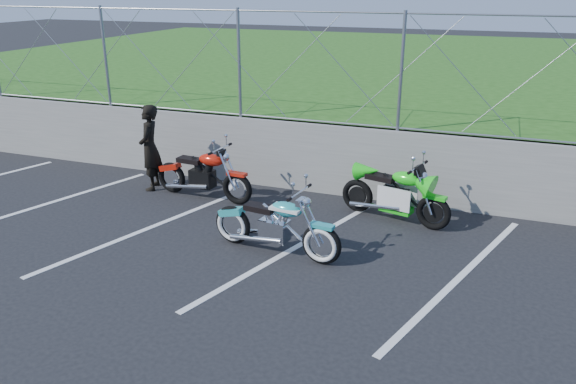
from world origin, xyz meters
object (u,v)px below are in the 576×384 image
at_px(sportbike_green, 396,196).
at_px(cruiser_turquoise, 277,227).
at_px(person_standing, 150,148).
at_px(naked_orange, 204,176).

bearing_deg(sportbike_green, cruiser_turquoise, -113.15).
height_order(cruiser_turquoise, person_standing, person_standing).
xyz_separation_m(naked_orange, person_standing, (-1.20, 0.11, 0.38)).
bearing_deg(cruiser_turquoise, person_standing, 159.11).
relative_size(cruiser_turquoise, sportbike_green, 1.08).
bearing_deg(person_standing, sportbike_green, 71.86).
relative_size(naked_orange, person_standing, 1.24).
bearing_deg(naked_orange, cruiser_turquoise, -33.17).
height_order(cruiser_turquoise, naked_orange, cruiser_turquoise).
distance_m(naked_orange, sportbike_green, 3.45).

